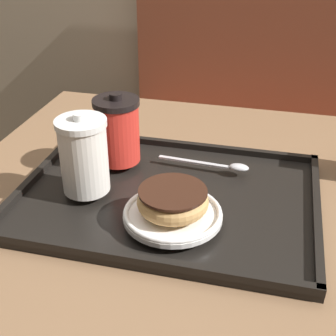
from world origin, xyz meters
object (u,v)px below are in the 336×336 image
(coffee_cup_front, at_px, (84,155))
(spoon, at_px, (224,166))
(coffee_cup_rear, at_px, (117,130))
(donut_chocolate_glazed, at_px, (173,200))

(coffee_cup_front, relative_size, spoon, 0.81)
(spoon, bearing_deg, coffee_cup_front, -145.42)
(coffee_cup_front, relative_size, coffee_cup_rear, 1.05)
(donut_chocolate_glazed, height_order, spoon, donut_chocolate_glazed)
(coffee_cup_rear, bearing_deg, coffee_cup_front, -99.66)
(coffee_cup_front, relative_size, donut_chocolate_glazed, 1.26)
(coffee_cup_rear, distance_m, donut_chocolate_glazed, 0.21)
(coffee_cup_rear, bearing_deg, spoon, 4.72)
(coffee_cup_front, bearing_deg, donut_chocolate_glazed, -15.99)
(donut_chocolate_glazed, bearing_deg, coffee_cup_rear, 132.05)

